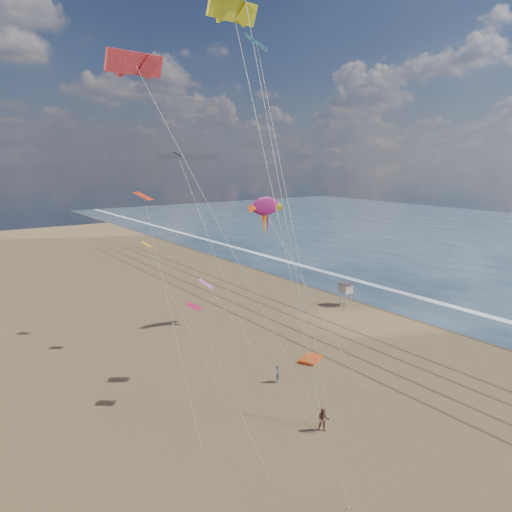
{
  "coord_description": "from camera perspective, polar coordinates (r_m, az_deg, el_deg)",
  "views": [
    {
      "loc": [
        -32.08,
        -11.67,
        18.64
      ],
      "look_at": [
        -5.8,
        26.0,
        9.5
      ],
      "focal_mm": 35.0,
      "sensor_mm": 36.0,
      "label": 1
    }
  ],
  "objects": [
    {
      "name": "wet_sand",
      "position": [
        75.01,
        9.48,
        -3.29
      ],
      "size": [
        260.0,
        260.0,
        0.0
      ],
      "primitive_type": "plane",
      "color": "#42301E",
      "rests_on": "ground"
    },
    {
      "name": "foam",
      "position": [
        77.93,
        11.69,
        -2.82
      ],
      "size": [
        260.0,
        260.0,
        0.0
      ],
      "primitive_type": "plane",
      "color": "white",
      "rests_on": "ground"
    },
    {
      "name": "tracks",
      "position": [
        57.29,
        4.61,
        -7.76
      ],
      "size": [
        7.68,
        120.0,
        0.01
      ],
      "color": "brown",
      "rests_on": "ground"
    },
    {
      "name": "lifeguard_stand",
      "position": [
        64.6,
        10.23,
        -3.67
      ],
      "size": [
        1.58,
        1.58,
        2.85
      ],
      "color": "silver",
      "rests_on": "ground"
    },
    {
      "name": "grounded_kite",
      "position": [
        47.72,
        6.27,
        -11.63
      ],
      "size": [
        2.83,
        2.46,
        0.27
      ],
      "primitive_type": "cube",
      "rotation": [
        0.0,
        0.0,
        0.48
      ],
      "color": "#FF4F15",
      "rests_on": "ground"
    },
    {
      "name": "show_kite",
      "position": [
        54.15,
        1.09,
        5.68
      ],
      "size": [
        3.95,
        9.45,
        22.15
      ],
      "color": "#9F1867",
      "rests_on": "ground"
    },
    {
      "name": "kite_flyer_a",
      "position": [
        43.07,
        2.52,
        -13.3
      ],
      "size": [
        0.64,
        0.63,
        1.5
      ],
      "primitive_type": "imported",
      "rotation": [
        0.0,
        0.0,
        0.76
      ],
      "color": "slate",
      "rests_on": "ground"
    },
    {
      "name": "kite_flyer_b",
      "position": [
        36.44,
        7.7,
        -18.05
      ],
      "size": [
        1.06,
        1.06,
        1.73
      ],
      "primitive_type": "imported",
      "rotation": [
        0.0,
        0.0,
        -0.79
      ],
      "color": "#8D5947",
      "rests_on": "ground"
    },
    {
      "name": "parafoils",
      "position": [
        42.98,
        -4.8,
        26.93
      ],
      "size": [
        14.48,
        4.32,
        10.01
      ],
      "color": "black",
      "rests_on": "ground"
    },
    {
      "name": "small_kites",
      "position": [
        39.04,
        -7.0,
        7.78
      ],
      "size": [
        10.13,
        20.43,
        18.82
      ],
      "color": "#D954B3",
      "rests_on": "ground"
    }
  ]
}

